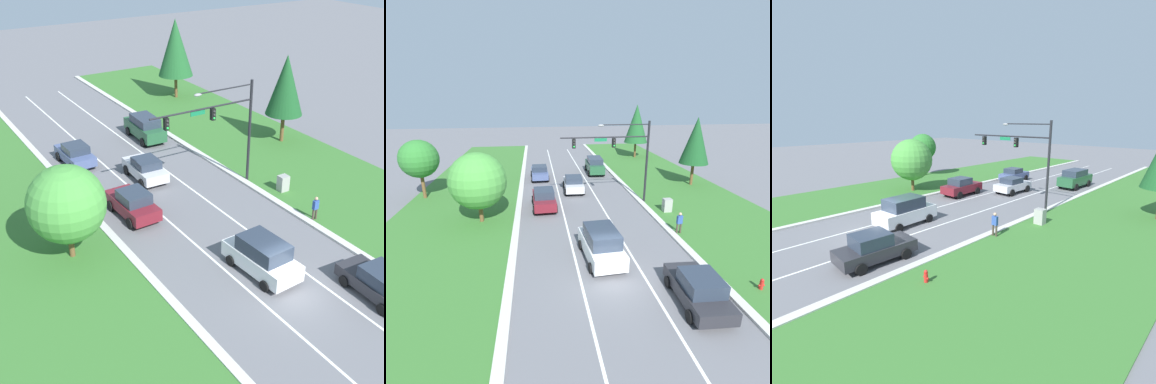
# 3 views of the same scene
# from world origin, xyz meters

# --- Properties ---
(ground_plane) EXTENTS (160.00, 160.00, 0.00)m
(ground_plane) POSITION_xyz_m (0.00, 0.00, 0.00)
(ground_plane) COLOR slate
(curb_strip_right) EXTENTS (0.50, 90.00, 0.15)m
(curb_strip_right) POSITION_xyz_m (5.65, 0.00, 0.07)
(curb_strip_right) COLOR beige
(curb_strip_right) RESTS_ON ground_plane
(curb_strip_left) EXTENTS (0.50, 90.00, 0.15)m
(curb_strip_left) POSITION_xyz_m (-5.65, 0.00, 0.07)
(curb_strip_left) COLOR beige
(curb_strip_left) RESTS_ON ground_plane
(grass_verge_left) EXTENTS (10.00, 90.00, 0.08)m
(grass_verge_left) POSITION_xyz_m (-10.90, 0.00, 0.04)
(grass_verge_left) COLOR #38702D
(grass_verge_left) RESTS_ON ground_plane
(lane_stripe_inner_left) EXTENTS (0.14, 81.00, 0.01)m
(lane_stripe_inner_left) POSITION_xyz_m (-1.80, 0.00, 0.00)
(lane_stripe_inner_left) COLOR white
(lane_stripe_inner_left) RESTS_ON ground_plane
(lane_stripe_inner_right) EXTENTS (0.14, 81.00, 0.01)m
(lane_stripe_inner_right) POSITION_xyz_m (1.80, 0.00, 0.00)
(lane_stripe_inner_right) COLOR white
(lane_stripe_inner_right) RESTS_ON ground_plane
(traffic_signal_mast) EXTENTS (7.94, 0.41, 7.52)m
(traffic_signal_mast) POSITION_xyz_m (3.69, 11.54, 5.04)
(traffic_signal_mast) COLOR black
(traffic_signal_mast) RESTS_ON ground_plane
(white_suv) EXTENTS (2.37, 4.62, 2.05)m
(white_suv) POSITION_xyz_m (-0.21, 2.05, 1.03)
(white_suv) COLOR white
(white_suv) RESTS_ON ground_plane
(slate_blue_sedan) EXTENTS (2.15, 4.26, 1.68)m
(slate_blue_sedan) POSITION_xyz_m (-3.58, 20.93, 0.86)
(slate_blue_sedan) COLOR #475684
(slate_blue_sedan) RESTS_ON ground_plane
(forest_suv) EXTENTS (2.23, 4.99, 2.06)m
(forest_suv) POSITION_xyz_m (3.47, 22.81, 1.07)
(forest_suv) COLOR #235633
(forest_suv) RESTS_ON ground_plane
(silver_sedan) EXTENTS (2.16, 4.38, 1.65)m
(silver_sedan) POSITION_xyz_m (-0.18, 15.71, 0.85)
(silver_sedan) COLOR silver
(silver_sedan) RESTS_ON ground_plane
(burgundy_sedan) EXTENTS (2.20, 4.45, 1.82)m
(burgundy_sedan) POSITION_xyz_m (-3.39, 11.26, 0.91)
(burgundy_sedan) COLOR maroon
(burgundy_sedan) RESTS_ON ground_plane
(charcoal_sedan) EXTENTS (2.23, 4.30, 1.65)m
(charcoal_sedan) POSITION_xyz_m (3.56, -2.65, 0.81)
(charcoal_sedan) COLOR #28282D
(charcoal_sedan) RESTS_ON ground_plane
(utility_cabinet) EXTENTS (0.70, 0.60, 1.21)m
(utility_cabinet) POSITION_xyz_m (7.06, 8.80, 0.61)
(utility_cabinet) COLOR #9E9E99
(utility_cabinet) RESTS_ON ground_plane
(pedestrian) EXTENTS (0.40, 0.24, 1.69)m
(pedestrian) POSITION_xyz_m (6.12, 4.62, 0.94)
(pedestrian) COLOR #42382D
(pedestrian) RESTS_ON ground_plane
(conifer_near_right_tree) EXTENTS (3.60, 3.60, 8.20)m
(conifer_near_right_tree) POSITION_xyz_m (11.73, 31.60, 5.31)
(conifer_near_right_tree) COLOR brown
(conifer_near_right_tree) RESTS_ON ground_plane
(oak_near_left_tree) EXTENTS (4.37, 4.37, 5.61)m
(oak_near_left_tree) POSITION_xyz_m (-8.43, 8.87, 3.42)
(oak_near_left_tree) COLOR brown
(oak_near_left_tree) RESTS_ON ground_plane
(conifer_far_right_tree) EXTENTS (3.10, 3.10, 7.47)m
(conifer_far_right_tree) POSITION_xyz_m (13.11, 16.06, 4.97)
(conifer_far_right_tree) COLOR brown
(conifer_far_right_tree) RESTS_ON ground_plane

